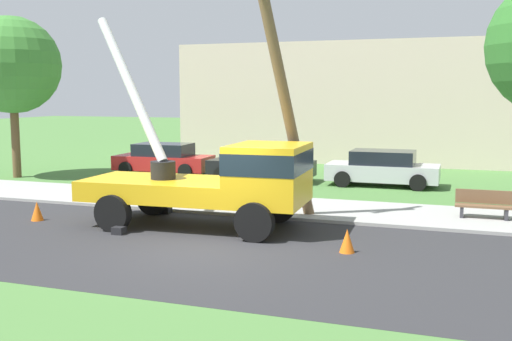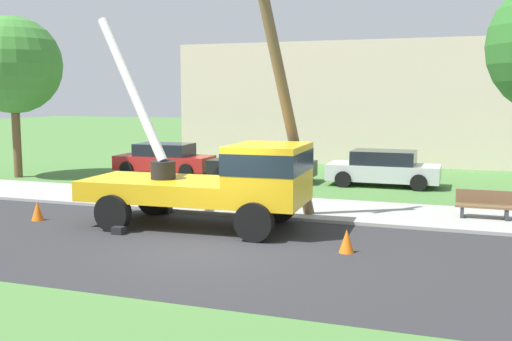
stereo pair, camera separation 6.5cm
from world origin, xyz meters
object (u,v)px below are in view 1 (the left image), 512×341
(leaning_utility_pole, at_px, (278,64))
(roadside_tree_far, at_px, (12,65))
(parked_sedan_black, at_px, (261,164))
(traffic_cone_ahead, at_px, (347,241))
(parked_sedan_red, at_px, (164,159))
(park_bench, at_px, (484,206))
(traffic_cone_behind, at_px, (37,211))
(utility_truck, at_px, (223,178))
(parked_sedan_silver, at_px, (383,168))

(leaning_utility_pole, height_order, roadside_tree_far, leaning_utility_pole)
(parked_sedan_black, bearing_deg, traffic_cone_ahead, -61.52)
(parked_sedan_red, distance_m, park_bench, 14.94)
(traffic_cone_behind, bearing_deg, park_bench, 18.90)
(traffic_cone_behind, relative_size, parked_sedan_black, 0.13)
(utility_truck, relative_size, leaning_utility_pole, 0.78)
(utility_truck, relative_size, traffic_cone_behind, 12.26)
(parked_sedan_silver, bearing_deg, traffic_cone_behind, -130.29)
(parked_sedan_silver, bearing_deg, parked_sedan_red, 179.01)
(leaning_utility_pole, height_order, parked_sedan_silver, leaning_utility_pole)
(utility_truck, height_order, park_bench, utility_truck)
(parked_sedan_silver, distance_m, park_bench, 7.00)
(leaning_utility_pole, bearing_deg, parked_sedan_black, 111.96)
(leaning_utility_pole, height_order, traffic_cone_behind, leaning_utility_pole)
(utility_truck, relative_size, parked_sedan_silver, 1.56)
(leaning_utility_pole, xyz_separation_m, traffic_cone_behind, (-6.63, -2.21, -4.22))
(traffic_cone_ahead, xyz_separation_m, parked_sedan_silver, (-0.61, 10.72, 0.43))
(traffic_cone_ahead, height_order, traffic_cone_behind, same)
(parked_sedan_red, bearing_deg, traffic_cone_ahead, -45.91)
(park_bench, bearing_deg, utility_truck, -153.74)
(traffic_cone_ahead, bearing_deg, traffic_cone_behind, 176.43)
(leaning_utility_pole, xyz_separation_m, parked_sedan_red, (-7.97, 8.11, -3.79))
(park_bench, bearing_deg, leaning_utility_pole, -160.52)
(traffic_cone_ahead, distance_m, park_bench, 5.69)
(traffic_cone_behind, bearing_deg, leaning_utility_pole, 18.40)
(utility_truck, height_order, traffic_cone_behind, utility_truck)
(parked_sedan_red, xyz_separation_m, roadside_tree_far, (-5.68, -3.01, 4.19))
(park_bench, bearing_deg, parked_sedan_red, 155.85)
(parked_sedan_black, relative_size, parked_sedan_silver, 1.01)
(traffic_cone_ahead, height_order, parked_sedan_red, parked_sedan_red)
(leaning_utility_pole, bearing_deg, roadside_tree_far, 159.51)
(parked_sedan_red, xyz_separation_m, parked_sedan_black, (4.87, -0.42, 0.00))
(parked_sedan_silver, relative_size, roadside_tree_far, 0.63)
(parked_sedan_red, distance_m, parked_sedan_silver, 9.94)
(leaning_utility_pole, relative_size, parked_sedan_red, 1.96)
(utility_truck, distance_m, traffic_cone_ahead, 4.13)
(leaning_utility_pole, height_order, traffic_cone_ahead, leaning_utility_pole)
(roadside_tree_far, bearing_deg, utility_truck, -27.21)
(utility_truck, distance_m, parked_sedan_silver, 9.81)
(parked_sedan_red, height_order, park_bench, parked_sedan_red)
(parked_sedan_black, xyz_separation_m, parked_sedan_silver, (5.07, 0.24, 0.00))
(utility_truck, bearing_deg, roadside_tree_far, 152.79)
(parked_sedan_black, bearing_deg, traffic_cone_behind, -109.62)
(leaning_utility_pole, bearing_deg, parked_sedan_silver, 76.07)
(traffic_cone_behind, relative_size, parked_sedan_silver, 0.13)
(park_bench, distance_m, roadside_tree_far, 20.05)
(traffic_cone_ahead, height_order, parked_sedan_silver, parked_sedan_silver)
(parked_sedan_black, bearing_deg, utility_truck, -77.61)
(parked_sedan_red, distance_m, parked_sedan_black, 4.88)
(traffic_cone_ahead, relative_size, parked_sedan_red, 0.12)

